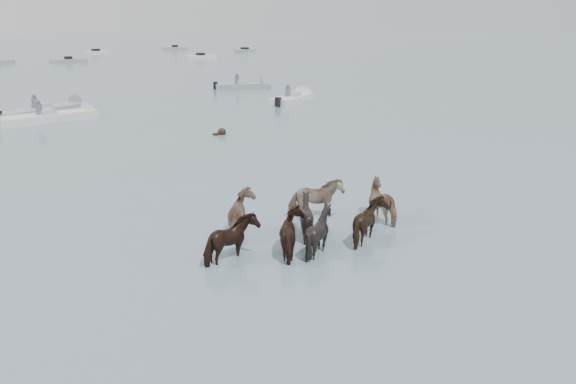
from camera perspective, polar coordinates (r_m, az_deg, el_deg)
ground at (r=15.15m, az=-3.20°, el=-6.61°), size 400.00×400.00×0.00m
pony_herd at (r=16.53m, az=2.13°, el=-2.72°), size 7.03×4.09×1.40m
swimming_pony at (r=31.31m, az=-6.43°, el=5.69°), size 0.72×0.44×0.44m
motorboat_b at (r=37.91m, az=-20.93°, el=6.79°), size 6.31×2.09×1.92m
motorboat_c at (r=40.89m, az=-21.55°, el=7.36°), size 6.65×3.95×1.92m
motorboat_d at (r=43.54m, az=0.83°, el=9.01°), size 5.37×3.90×1.92m
motorboat_e at (r=51.23m, az=-3.68°, el=10.11°), size 5.05×3.43×1.92m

